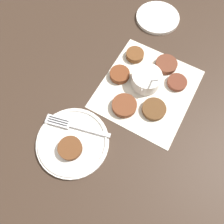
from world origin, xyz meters
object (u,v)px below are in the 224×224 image
fork (71,125)px  sauce_bowl (147,80)px  extra_saucer (158,18)px  serving_plate (73,142)px  fritter_on_plate (70,148)px

fork → sauce_bowl: bearing=144.6°
extra_saucer → fork: bearing=-12.3°
sauce_bowl → fork: bearing=-35.4°
serving_plate → extra_saucer: (-0.55, 0.09, -0.00)m
sauce_bowl → fork: sauce_bowl is taller
sauce_bowl → extra_saucer: (-0.29, -0.05, -0.02)m
fork → extra_saucer: 0.52m
sauce_bowl → fritter_on_plate: (0.29, -0.13, 0.00)m
serving_plate → fritter_on_plate: 0.03m
serving_plate → fritter_on_plate: size_ratio=3.14×
extra_saucer → serving_plate: bearing=-8.9°
fork → extra_saucer: fork is taller
fork → serving_plate: bearing=30.6°
fritter_on_plate → serving_plate: bearing=-164.8°
sauce_bowl → fritter_on_plate: sauce_bowl is taller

